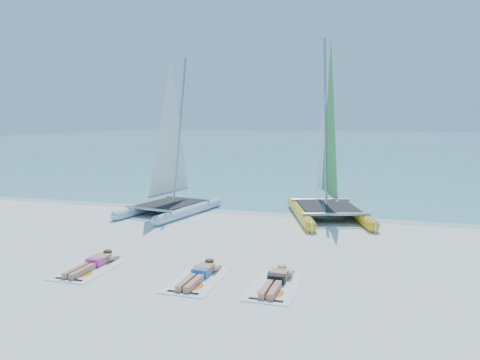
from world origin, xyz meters
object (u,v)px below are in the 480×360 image
object	(u,v)px
sunbather_a	(93,263)
towel_b	(197,281)
catamaran_yellow	(326,158)
sunbather_c	(276,279)
towel_c	(274,287)
towel_a	(89,269)
sunbather_b	(200,273)
catamaran_blue	(170,165)

from	to	relation	value
sunbather_a	towel_b	size ratio (longest dim) A/B	0.93
catamaran_yellow	sunbather_c	world-z (taller)	catamaran_yellow
sunbather_c	towel_c	bearing A→B (deg)	-90.00
towel_a	sunbather_b	xyz separation A→B (m)	(2.74, 0.19, 0.11)
sunbather_b	towel_b	bearing A→B (deg)	-90.00
sunbather_a	towel_b	distance (m)	2.75
towel_a	sunbather_b	size ratio (longest dim) A/B	1.07
towel_c	towel_a	bearing A→B (deg)	-178.71
towel_b	catamaran_blue	bearing A→B (deg)	119.06
towel_c	sunbather_a	bearing A→B (deg)	178.83
catamaran_yellow	towel_c	xyz separation A→B (m)	(-0.17, -7.90, -2.12)
catamaran_yellow	towel_b	bearing A→B (deg)	-121.27
towel_c	sunbather_b	bearing A→B (deg)	176.97
catamaran_blue	towel_b	xyz separation A→B (m)	(3.74, -6.73, -1.80)
catamaran_blue	sunbather_c	distance (m)	8.62
towel_a	towel_c	bearing A→B (deg)	1.29
towel_b	towel_c	distance (m)	1.73
towel_b	sunbather_c	world-z (taller)	sunbather_c
towel_a	sunbather_c	xyz separation A→B (m)	(4.47, 0.29, 0.11)
sunbather_b	towel_c	size ratio (longest dim) A/B	0.93
sunbather_c	sunbather_a	bearing A→B (deg)	-178.71
catamaran_blue	catamaran_yellow	distance (m)	5.79
catamaran_blue	towel_a	bearing A→B (deg)	-70.43
towel_b	sunbather_c	bearing A→B (deg)	9.62
catamaran_yellow	sunbather_c	xyz separation A→B (m)	(-0.17, -7.71, -2.01)
towel_a	sunbather_a	bearing A→B (deg)	90.00
catamaran_yellow	towel_b	xyz separation A→B (m)	(-1.90, -8.00, -2.12)
towel_c	catamaran_blue	bearing A→B (deg)	129.50
sunbather_a	towel_c	xyz separation A→B (m)	(4.47, -0.09, -0.11)
sunbather_a	towel_c	size ratio (longest dim) A/B	0.93
catamaran_yellow	sunbather_c	size ratio (longest dim) A/B	3.91
sunbather_c	towel_a	bearing A→B (deg)	-176.25
catamaran_yellow	towel_a	size ratio (longest dim) A/B	3.65
sunbather_a	towel_c	world-z (taller)	sunbather_a
towel_b	sunbather_b	size ratio (longest dim) A/B	1.07
catamaran_blue	sunbather_b	world-z (taller)	catamaran_blue
sunbather_b	catamaran_blue	bearing A→B (deg)	119.77
catamaran_blue	sunbather_a	world-z (taller)	catamaran_blue
sunbather_b	towel_c	xyz separation A→B (m)	(1.73, -0.09, -0.11)
catamaran_blue	sunbather_b	xyz separation A→B (m)	(3.74, -6.54, -1.69)
catamaran_yellow	towel_b	world-z (taller)	catamaran_yellow
towel_c	sunbather_c	bearing A→B (deg)	90.00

